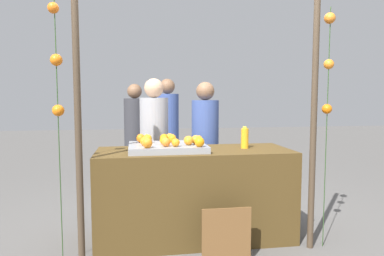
# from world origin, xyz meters

# --- Properties ---
(ground_plane) EXTENTS (24.00, 24.00, 0.00)m
(ground_plane) POSITION_xyz_m (0.00, 0.00, 0.00)
(ground_plane) COLOR #565451
(stall_counter) EXTENTS (1.88, 0.73, 0.88)m
(stall_counter) POSITION_xyz_m (0.00, 0.00, 0.44)
(stall_counter) COLOR #4C3819
(stall_counter) RESTS_ON ground_plane
(orange_tray) EXTENTS (0.73, 0.58, 0.06)m
(orange_tray) POSITION_xyz_m (-0.26, 0.01, 0.91)
(orange_tray) COLOR gray
(orange_tray) RESTS_ON stall_counter
(orange_0) EXTENTS (0.08, 0.08, 0.08)m
(orange_0) POSITION_xyz_m (-0.30, -0.02, 0.98)
(orange_0) COLOR orange
(orange_0) RESTS_ON orange_tray
(orange_1) EXTENTS (0.09, 0.09, 0.09)m
(orange_1) POSITION_xyz_m (-0.51, 0.17, 0.98)
(orange_1) COLOR orange
(orange_1) RESTS_ON orange_tray
(orange_2) EXTENTS (0.08, 0.08, 0.08)m
(orange_2) POSITION_xyz_m (-0.20, 0.13, 0.98)
(orange_2) COLOR orange
(orange_2) RESTS_ON orange_tray
(orange_3) EXTENTS (0.08, 0.08, 0.08)m
(orange_3) POSITION_xyz_m (0.05, 0.05, 0.98)
(orange_3) COLOR orange
(orange_3) RESTS_ON orange_tray
(orange_4) EXTENTS (0.08, 0.08, 0.08)m
(orange_4) POSITION_xyz_m (-0.20, -0.18, 0.98)
(orange_4) COLOR orange
(orange_4) RESTS_ON orange_tray
(orange_5) EXTENTS (0.08, 0.08, 0.08)m
(orange_5) POSITION_xyz_m (-0.22, 0.21, 0.98)
(orange_5) COLOR orange
(orange_5) RESTS_ON orange_tray
(orange_6) EXTENTS (0.09, 0.09, 0.09)m
(orange_6) POSITION_xyz_m (-0.45, 0.12, 0.98)
(orange_6) COLOR orange
(orange_6) RESTS_ON orange_tray
(orange_7) EXTENTS (0.09, 0.09, 0.09)m
(orange_7) POSITION_xyz_m (0.01, -0.23, 0.98)
(orange_7) COLOR orange
(orange_7) RESTS_ON orange_tray
(orange_8) EXTENTS (0.09, 0.09, 0.09)m
(orange_8) POSITION_xyz_m (0.01, -0.03, 0.98)
(orange_8) COLOR orange
(orange_8) RESTS_ON orange_tray
(orange_9) EXTENTS (0.08, 0.08, 0.08)m
(orange_9) POSITION_xyz_m (-0.48, -0.05, 0.98)
(orange_9) COLOR orange
(orange_9) RESTS_ON orange_tray
(orange_10) EXTENTS (0.09, 0.09, 0.09)m
(orange_10) POSITION_xyz_m (-0.07, -0.10, 0.98)
(orange_10) COLOR orange
(orange_10) RESTS_ON orange_tray
(orange_11) EXTENTS (0.08, 0.08, 0.08)m
(orange_11) POSITION_xyz_m (-0.29, -0.16, 0.98)
(orange_11) COLOR orange
(orange_11) RESTS_ON orange_tray
(orange_12) EXTENTS (0.08, 0.08, 0.08)m
(orange_12) POSITION_xyz_m (-0.28, 0.15, 0.98)
(orange_12) COLOR orange
(orange_12) RESTS_ON orange_tray
(orange_13) EXTENTS (0.09, 0.09, 0.09)m
(orange_13) POSITION_xyz_m (-0.46, -0.23, 0.98)
(orange_13) COLOR orange
(orange_13) RESTS_ON orange_tray
(juice_bottle) EXTENTS (0.08, 0.08, 0.22)m
(juice_bottle) POSITION_xyz_m (0.52, 0.03, 0.98)
(juice_bottle) COLOR #F2A41E
(juice_bottle) RESTS_ON stall_counter
(chalkboard_sign) EXTENTS (0.42, 0.03, 0.48)m
(chalkboard_sign) POSITION_xyz_m (0.18, -0.57, 0.23)
(chalkboard_sign) COLOR brown
(chalkboard_sign) RESTS_ON ground_plane
(vendor_left) EXTENTS (0.32, 0.32, 1.60)m
(vendor_left) POSITION_xyz_m (-0.36, 0.63, 0.74)
(vendor_left) COLOR #99999E
(vendor_left) RESTS_ON ground_plane
(vendor_right) EXTENTS (0.31, 0.31, 1.57)m
(vendor_right) POSITION_xyz_m (0.24, 0.66, 0.73)
(vendor_right) COLOR #384C8C
(vendor_right) RESTS_ON ground_plane
(crowd_person_0) EXTENTS (0.32, 0.32, 1.58)m
(crowd_person_0) POSITION_xyz_m (-0.58, 1.90, 0.74)
(crowd_person_0) COLOR #333338
(crowd_person_0) RESTS_ON ground_plane
(crowd_person_1) EXTENTS (0.33, 0.33, 1.66)m
(crowd_person_1) POSITION_xyz_m (-0.09, 1.91, 0.77)
(crowd_person_1) COLOR #384C8C
(crowd_person_1) RESTS_ON ground_plane
(canopy_post_left) EXTENTS (0.06, 0.06, 2.25)m
(canopy_post_left) POSITION_xyz_m (-1.02, -0.40, 1.13)
(canopy_post_left) COLOR #473828
(canopy_post_left) RESTS_ON ground_plane
(canopy_post_right) EXTENTS (0.06, 0.06, 2.25)m
(canopy_post_right) POSITION_xyz_m (1.02, -0.40, 1.13)
(canopy_post_right) COLOR #473828
(canopy_post_right) RESTS_ON ground_plane
(garland_strand_left) EXTENTS (0.10, 0.11, 2.19)m
(garland_strand_left) POSITION_xyz_m (-1.18, -0.39, 1.62)
(garland_strand_left) COLOR #2D4C23
(garland_strand_left) RESTS_ON ground_plane
(garland_strand_right) EXTENTS (0.11, 0.11, 2.19)m
(garland_strand_right) POSITION_xyz_m (1.15, -0.40, 1.69)
(garland_strand_right) COLOR #2D4C23
(garland_strand_right) RESTS_ON ground_plane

